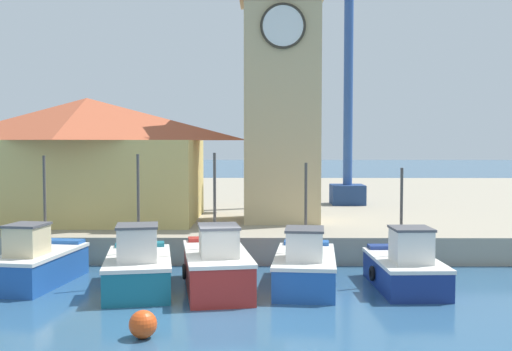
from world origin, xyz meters
TOP-DOWN VIEW (x-y plane):
  - ground_plane at (0.00, 0.00)m, footprint 300.00×300.00m
  - quay_wharf at (0.00, 26.27)m, footprint 120.00×40.00m
  - fishing_boat_far_left at (-6.32, 3.10)m, footprint 2.46×4.37m
  - fishing_boat_left_outer at (-2.67, 2.32)m, footprint 2.83×4.69m
  - fishing_boat_left_inner at (-0.07, 2.34)m, footprint 2.78×5.09m
  - fishing_boat_mid_left at (2.90, 2.79)m, footprint 2.45×4.80m
  - fishing_boat_center at (6.27, 2.64)m, footprint 2.23×4.24m
  - clock_tower at (2.39, 11.61)m, footprint 4.02×4.02m
  - warehouse_left at (-7.04, 11.77)m, footprint 11.05×7.13m
  - port_crane_near at (6.64, 19.51)m, footprint 3.11×9.45m
  - mooring_buoy at (-1.56, -2.55)m, footprint 0.71×0.71m

SIDE VIEW (x-z plane):
  - ground_plane at x=0.00m, z-range 0.00..0.00m
  - mooring_buoy at x=-1.56m, z-range 0.00..0.71m
  - quay_wharf at x=0.00m, z-range 0.00..1.13m
  - fishing_boat_center at x=6.27m, z-range -1.31..2.73m
  - fishing_boat_mid_left at x=2.90m, z-range -1.38..2.83m
  - fishing_boat_far_left at x=-6.32m, z-range -1.48..2.98m
  - fishing_boat_left_outer at x=-2.67m, z-range -1.50..3.03m
  - fishing_boat_left_inner at x=-0.07m, z-range -1.48..3.09m
  - warehouse_left at x=-7.04m, z-range 1.19..7.13m
  - clock_tower at x=2.39m, z-range 0.65..15.49m
  - port_crane_near at x=6.64m, z-range -1.73..19.03m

